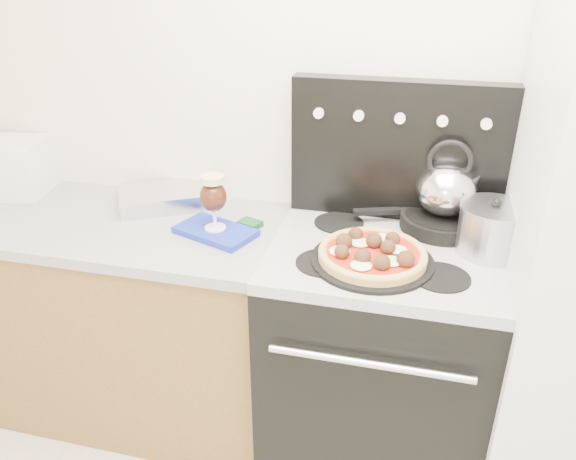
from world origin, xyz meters
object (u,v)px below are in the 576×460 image
(oven_mitt, at_px, (216,231))
(beer_glass, at_px, (214,202))
(toaster_oven, at_px, (5,167))
(pizza_pan, at_px, (372,261))
(skillet, at_px, (442,222))
(pizza, at_px, (373,252))
(base_cabinet, at_px, (111,318))
(stove_body, at_px, (375,362))
(tea_kettle, at_px, (447,185))
(stock_pot, at_px, (492,231))

(oven_mitt, height_order, beer_glass, beer_glass)
(toaster_oven, distance_m, beer_glass, 1.00)
(pizza_pan, relative_size, skillet, 1.33)
(pizza, bearing_deg, base_cabinet, 173.11)
(oven_mitt, xyz_separation_m, skillet, (0.78, 0.20, 0.03))
(base_cabinet, relative_size, pizza_pan, 3.71)
(stove_body, distance_m, tea_kettle, 0.70)
(pizza, height_order, stock_pot, stock_pot)
(base_cabinet, xyz_separation_m, stove_body, (1.10, -0.02, 0.01))
(toaster_oven, xyz_separation_m, oven_mitt, (0.99, -0.18, -0.10))
(toaster_oven, bearing_deg, tea_kettle, -9.93)
(oven_mitt, bearing_deg, pizza_pan, -10.08)
(beer_glass, height_order, pizza_pan, beer_glass)
(oven_mitt, xyz_separation_m, stock_pot, (0.93, 0.06, 0.09))
(base_cabinet, xyz_separation_m, stock_pot, (1.44, 0.03, 0.57))
(oven_mitt, xyz_separation_m, pizza, (0.57, -0.10, 0.04))
(pizza_pan, distance_m, skillet, 0.37)
(beer_glass, bearing_deg, skillet, 14.59)
(pizza, relative_size, skillet, 1.16)
(beer_glass, bearing_deg, pizza_pan, -10.08)
(pizza, bearing_deg, skillet, 54.94)
(skillet, bearing_deg, base_cabinet, -172.29)
(beer_glass, bearing_deg, oven_mitt, 0.00)
(toaster_oven, bearing_deg, pizza_pan, -20.90)
(toaster_oven, height_order, beer_glass, beer_glass)
(base_cabinet, relative_size, stove_body, 1.65)
(toaster_oven, relative_size, beer_glass, 1.67)
(base_cabinet, xyz_separation_m, beer_glass, (0.51, -0.03, 0.60))
(stove_body, bearing_deg, pizza, -107.40)
(stove_body, xyz_separation_m, oven_mitt, (-0.60, -0.00, 0.47))
(base_cabinet, height_order, skillet, skillet)
(stove_body, distance_m, oven_mitt, 0.76)
(base_cabinet, height_order, beer_glass, beer_glass)
(pizza, distance_m, stock_pot, 0.40)
(toaster_oven, distance_m, tea_kettle, 1.77)
(base_cabinet, height_order, stock_pot, stock_pot)
(stove_body, height_order, skillet, skillet)
(tea_kettle, distance_m, stock_pot, 0.23)
(pizza_pan, xyz_separation_m, skillet, (0.21, 0.30, 0.02))
(stove_body, height_order, pizza, pizza)
(oven_mitt, xyz_separation_m, beer_glass, (0.00, 0.00, 0.11))
(pizza, xyz_separation_m, skillet, (0.21, 0.30, -0.01))
(beer_glass, xyz_separation_m, stock_pot, (0.93, 0.06, -0.03))
(pizza, distance_m, tea_kettle, 0.39)
(base_cabinet, distance_m, skillet, 1.40)
(beer_glass, distance_m, stock_pot, 0.93)
(stock_pot, bearing_deg, pizza_pan, -156.16)
(stove_body, bearing_deg, pizza_pan, -107.40)
(toaster_oven, xyz_separation_m, tea_kettle, (1.77, 0.03, 0.08))
(base_cabinet, height_order, pizza_pan, pizza_pan)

